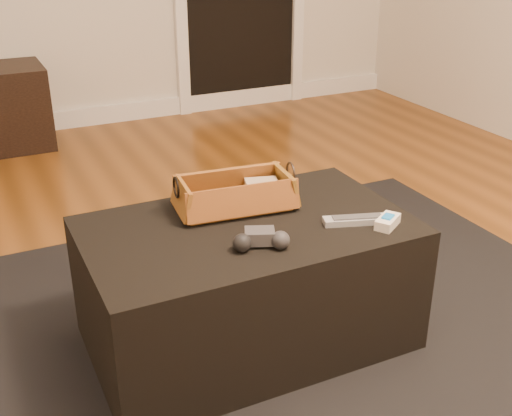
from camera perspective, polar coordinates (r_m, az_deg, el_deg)
name	(u,v)px	position (r m, az deg, el deg)	size (l,w,h in m)	color
floor	(226,367)	(2.09, -2.67, -13.96)	(5.00, 5.50, 0.01)	brown
baseboard	(63,120)	(4.46, -16.80, 7.52)	(5.00, 0.04, 0.12)	white
area_rug	(254,347)	(2.15, -0.14, -12.26)	(2.60, 2.00, 0.01)	black
ottoman	(248,283)	(2.07, -0.75, -6.71)	(1.00, 0.60, 0.42)	black
tv_remote	(231,204)	(2.05, -2.24, 0.36)	(0.20, 0.05, 0.02)	black
cloth_bundle	(262,189)	(2.11, 0.51, 1.72)	(0.11, 0.07, 0.06)	tan
wicker_basket	(235,195)	(2.06, -1.86, 1.13)	(0.40, 0.24, 0.13)	#AD7327
game_controller	(261,239)	(1.82, 0.42, -2.81)	(0.17, 0.12, 0.05)	#373639
silver_remote	(357,220)	(1.99, 8.96, -1.05)	(0.21, 0.11, 0.02)	#A7AAAF
cream_gadget	(388,222)	(1.99, 11.62, -1.19)	(0.11, 0.09, 0.04)	white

